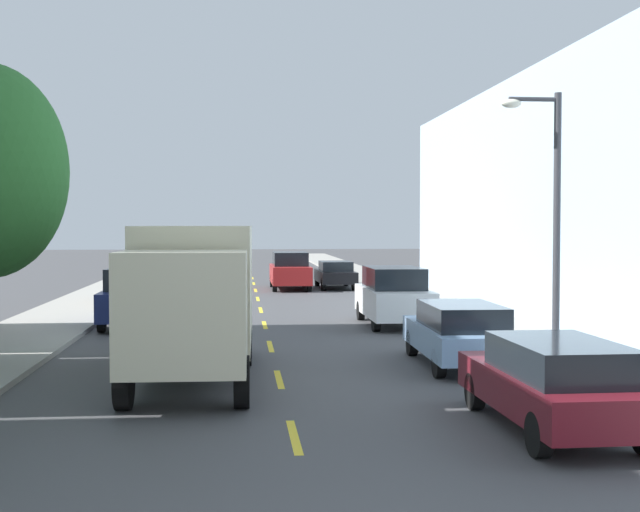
% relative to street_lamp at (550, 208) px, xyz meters
% --- Properties ---
extents(ground_plane, '(160.00, 160.00, 0.00)m').
position_rel_street_lamp_xyz_m(ground_plane, '(-5.93, 18.16, -3.71)').
color(ground_plane, '#424244').
extents(sidewalk_left, '(3.20, 120.00, 0.14)m').
position_rel_street_lamp_xyz_m(sidewalk_left, '(-13.03, 16.16, -3.64)').
color(sidewalk_left, '#99968E').
rests_on(sidewalk_left, ground_plane).
extents(sidewalk_right, '(3.20, 120.00, 0.14)m').
position_rel_street_lamp_xyz_m(sidewalk_right, '(1.17, 16.16, -3.64)').
color(sidewalk_right, '#99968E').
rests_on(sidewalk_right, ground_plane).
extents(lane_centerline_dashes, '(0.14, 47.20, 0.01)m').
position_rel_street_lamp_xyz_m(lane_centerline_dashes, '(-5.93, 12.66, -3.70)').
color(lane_centerline_dashes, yellow).
rests_on(lane_centerline_dashes, ground_plane).
extents(street_lamp, '(1.35, 0.28, 6.08)m').
position_rel_street_lamp_xyz_m(street_lamp, '(0.00, 0.00, 0.00)').
color(street_lamp, '#38383D').
rests_on(street_lamp, sidewalk_right).
extents(delivery_box_truck, '(2.57, 7.92, 3.31)m').
position_rel_street_lamp_xyz_m(delivery_box_truck, '(-7.73, 0.62, -1.82)').
color(delivery_box_truck, beige).
rests_on(delivery_box_truck, ground_plane).
extents(parked_pickup_champagne, '(2.08, 5.33, 1.73)m').
position_rel_street_lamp_xyz_m(parked_pickup_champagne, '(-10.36, 35.45, -2.88)').
color(parked_pickup_champagne, tan).
rests_on(parked_pickup_champagne, ground_plane).
extents(parked_sedan_black, '(1.85, 4.52, 1.43)m').
position_rel_street_lamp_xyz_m(parked_sedan_black, '(-1.73, 26.20, -2.96)').
color(parked_sedan_black, black).
rests_on(parked_sedan_black, ground_plane).
extents(parked_sedan_orange, '(1.87, 4.53, 1.43)m').
position_rel_street_lamp_xyz_m(parked_sedan_orange, '(-10.19, 17.58, -2.96)').
color(parked_sedan_orange, orange).
rests_on(parked_sedan_orange, ground_plane).
extents(parked_wagon_burgundy, '(1.87, 4.72, 1.50)m').
position_rel_street_lamp_xyz_m(parked_wagon_burgundy, '(-1.73, -4.88, -2.90)').
color(parked_wagon_burgundy, maroon).
rests_on(parked_wagon_burgundy, ground_plane).
extents(parked_sedan_forest, '(1.91, 4.54, 1.43)m').
position_rel_street_lamp_xyz_m(parked_sedan_forest, '(-10.25, 25.36, -2.96)').
color(parked_sedan_forest, '#194C28').
rests_on(parked_sedan_forest, ground_plane).
extents(parked_suv_white, '(1.97, 4.81, 1.93)m').
position_rel_street_lamp_xyz_m(parked_suv_white, '(-1.66, 9.73, -2.72)').
color(parked_suv_white, silver).
rests_on(parked_suv_white, ground_plane).
extents(parked_wagon_sky, '(1.91, 4.73, 1.50)m').
position_rel_street_lamp_xyz_m(parked_wagon_sky, '(-1.62, 1.47, -2.90)').
color(parked_wagon_sky, '#7A9EC6').
rests_on(parked_wagon_sky, ground_plane).
extents(parked_suv_navy, '(1.96, 4.80, 1.93)m').
position_rel_street_lamp_xyz_m(parked_suv_navy, '(-10.16, 10.32, -2.72)').
color(parked_suv_navy, navy).
rests_on(parked_suv_navy, ground_plane).
extents(moving_red_sedan, '(1.95, 4.80, 1.93)m').
position_rel_street_lamp_xyz_m(moving_red_sedan, '(-4.13, 25.81, -2.72)').
color(moving_red_sedan, '#AD1E1E').
rests_on(moving_red_sedan, ground_plane).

